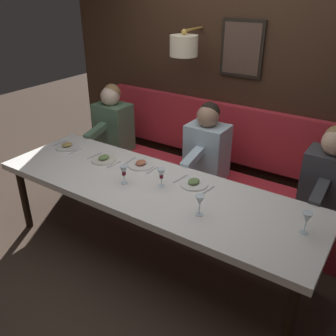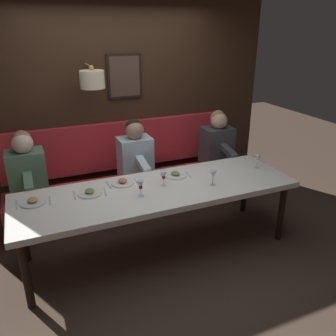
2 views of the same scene
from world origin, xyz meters
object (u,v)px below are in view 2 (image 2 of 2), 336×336
object	(u,v)px
wine_glass_2	(164,175)
dining_table	(158,193)
diner_nearest	(217,142)
diner_near	(135,153)
wine_glass_0	(257,159)
diner_middle	(27,168)
wine_glass_1	(213,175)
wine_glass_3	(141,185)

from	to	relation	value
wine_glass_2	dining_table	bearing A→B (deg)	115.32
diner_nearest	wine_glass_2	distance (m)	1.42
diner_near	wine_glass_0	size ratio (longest dim) A/B	4.82
diner_near	diner_middle	size ratio (longest dim) A/B	1.00
dining_table	wine_glass_0	distance (m)	1.26
dining_table	diner_nearest	distance (m)	1.50
diner_nearest	wine_glass_1	xyz separation A→B (m)	(-1.04, 0.67, 0.04)
wine_glass_0	wine_glass_1	bearing A→B (deg)	106.43
diner_middle	wine_glass_2	xyz separation A→B (m)	(-0.85, -1.28, 0.04)
diner_nearest	diner_near	xyz separation A→B (m)	(0.00, 1.16, 0.00)
diner_near	diner_middle	distance (m)	1.25
wine_glass_1	diner_nearest	bearing A→B (deg)	-32.65
wine_glass_3	wine_glass_1	bearing A→B (deg)	-94.57
wine_glass_0	wine_glass_3	bearing A→B (deg)	95.69
wine_glass_1	wine_glass_2	distance (m)	0.51
wine_glass_2	wine_glass_3	bearing A→B (deg)	114.07
wine_glass_2	wine_glass_3	xyz separation A→B (m)	(-0.13, 0.29, -0.00)
wine_glass_0	wine_glass_2	xyz separation A→B (m)	(-0.01, 1.17, -0.00)
wine_glass_0	wine_glass_2	distance (m)	1.17
wine_glass_0	wine_glass_3	distance (m)	1.47
diner_middle	wine_glass_1	world-z (taller)	diner_middle
diner_nearest	wine_glass_1	distance (m)	1.23
dining_table	diner_near	world-z (taller)	diner_near
diner_nearest	diner_middle	distance (m)	2.42
diner_near	wine_glass_0	bearing A→B (deg)	-124.78
wine_glass_0	diner_middle	bearing A→B (deg)	71.24
diner_nearest	wine_glass_3	world-z (taller)	diner_nearest
wine_glass_2	wine_glass_3	distance (m)	0.32
diner_nearest	wine_glass_3	size ratio (longest dim) A/B	4.82
wine_glass_1	wine_glass_2	xyz separation A→B (m)	(0.19, 0.47, -0.00)
diner_middle	wine_glass_3	distance (m)	1.39
wine_glass_3	diner_nearest	bearing A→B (deg)	-55.58
diner_nearest	diner_near	distance (m)	1.16
diner_nearest	diner_middle	world-z (taller)	same
dining_table	wine_glass_0	xyz separation A→B (m)	(0.05, -1.24, 0.18)
wine_glass_0	wine_glass_1	distance (m)	0.73
diner_nearest	wine_glass_2	bearing A→B (deg)	126.75
diner_nearest	diner_near	bearing A→B (deg)	90.00
dining_table	wine_glass_0	world-z (taller)	wine_glass_0
diner_nearest	dining_table	bearing A→B (deg)	126.14
dining_table	wine_glass_1	distance (m)	0.59
diner_nearest	wine_glass_3	bearing A→B (deg)	124.42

